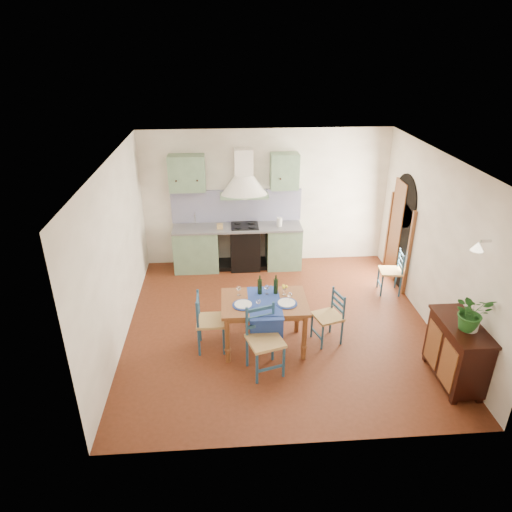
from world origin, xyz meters
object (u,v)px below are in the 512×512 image
Objects in this scene: potted_plant at (472,312)px; dining_table at (265,307)px; chair_near at (264,340)px; sideboard at (457,350)px.

dining_table is at bearing 157.38° from potted_plant.
chair_near is 2.64m from sideboard.
potted_plant reaches higher than sideboard.
potted_plant is at bearing -22.62° from dining_table.
potted_plant is (0.02, -0.10, 0.68)m from sideboard.
sideboard is 0.69m from potted_plant.
dining_table is 2.74m from sideboard.
chair_near is 1.98× the size of potted_plant.
sideboard is at bearing -9.02° from chair_near.
chair_near is at bearing 170.98° from sideboard.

